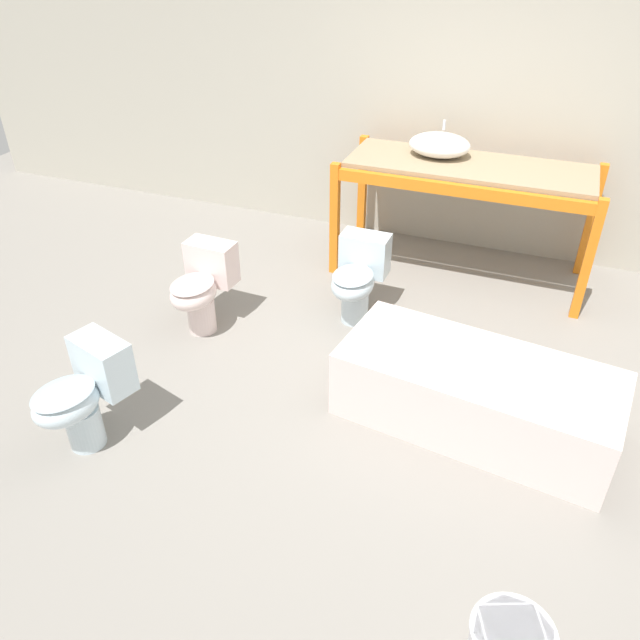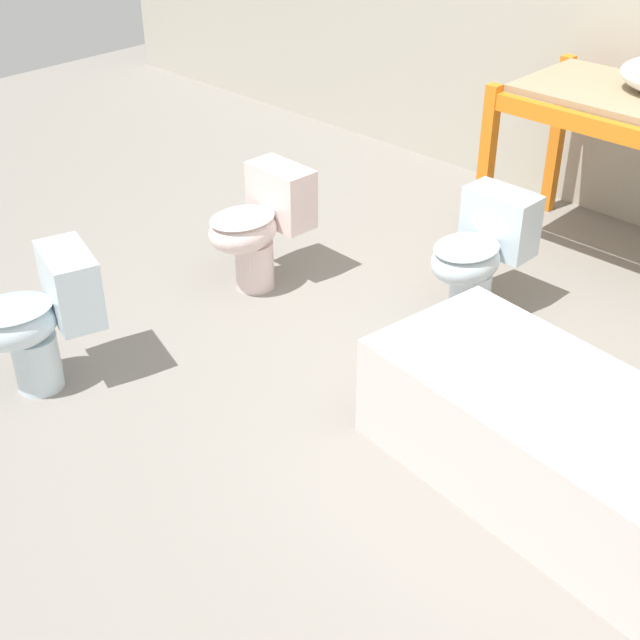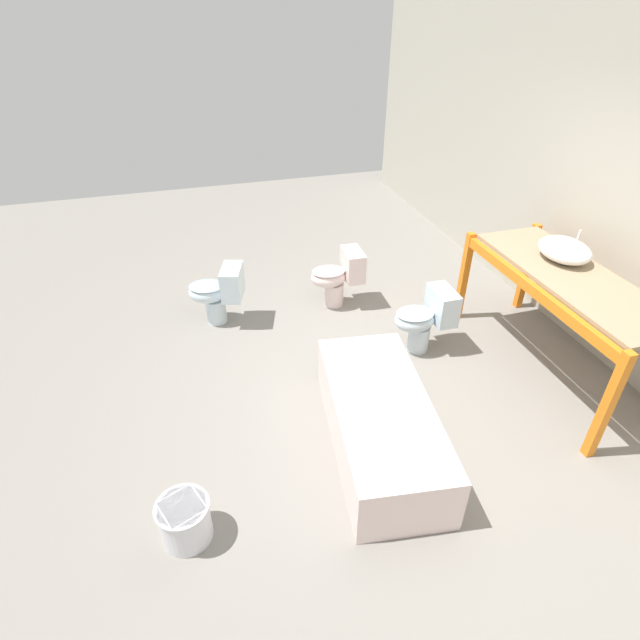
{
  "view_description": "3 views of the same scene",
  "coord_description": "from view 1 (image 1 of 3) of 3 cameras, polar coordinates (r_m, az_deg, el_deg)",
  "views": [
    {
      "loc": [
        0.68,
        -3.29,
        2.69
      ],
      "look_at": [
        -0.41,
        -0.48,
        0.68
      ],
      "focal_mm": 35.0,
      "sensor_mm": 36.0,
      "label": 1
    },
    {
      "loc": [
        1.62,
        -2.77,
        2.43
      ],
      "look_at": [
        -0.43,
        -0.63,
        0.57
      ],
      "focal_mm": 50.0,
      "sensor_mm": 36.0,
      "label": 2
    },
    {
      "loc": [
        2.99,
        -1.47,
        2.99
      ],
      "look_at": [
        -0.5,
        -0.44,
        0.55
      ],
      "focal_mm": 28.0,
      "sensor_mm": 36.0,
      "label": 3
    }
  ],
  "objects": [
    {
      "name": "ground_plane",
      "position": [
        4.3,
        7.39,
        -5.31
      ],
      "size": [
        12.0,
        12.0,
        0.0
      ],
      "primitive_type": "plane",
      "color": "gray"
    },
    {
      "name": "sink_basin",
      "position": [
        5.33,
        10.88,
        15.45
      ],
      "size": [
        0.5,
        0.4,
        0.26
      ],
      "color": "white",
      "rests_on": "shelving_rack"
    },
    {
      "name": "warehouse_wall_rear",
      "position": [
        5.66,
        14.88,
        21.6
      ],
      "size": [
        10.8,
        0.08,
        3.2
      ],
      "color": "#B2AD9E",
      "rests_on": "ground_plane"
    },
    {
      "name": "shelving_rack",
      "position": [
        5.28,
        13.37,
        12.33
      ],
      "size": [
        2.07,
        0.83,
        0.98
      ],
      "color": "orange",
      "rests_on": "ground_plane"
    },
    {
      "name": "toilet_far",
      "position": [
        4.7,
        3.46,
        3.98
      ],
      "size": [
        0.37,
        0.57,
        0.64
      ],
      "rotation": [
        0.0,
        0.0,
        -0.02
      ],
      "color": "silver",
      "rests_on": "ground_plane"
    },
    {
      "name": "toilet_near",
      "position": [
        4.66,
        -10.78,
        3.13
      ],
      "size": [
        0.37,
        0.58,
        0.64
      ],
      "rotation": [
        0.0,
        0.0,
        -0.04
      ],
      "color": "silver",
      "rests_on": "ground_plane"
    },
    {
      "name": "bathtub_main",
      "position": [
        3.88,
        14.07,
        -6.18
      ],
      "size": [
        1.71,
        0.92,
        0.46
      ],
      "rotation": [
        0.0,
        0.0,
        -0.13
      ],
      "color": "silver",
      "rests_on": "ground_plane"
    },
    {
      "name": "toilet_extra",
      "position": [
        3.84,
        -20.87,
        -6.22
      ],
      "size": [
        0.49,
        0.64,
        0.64
      ],
      "rotation": [
        0.0,
        0.0,
        -0.3
      ],
      "color": "silver",
      "rests_on": "ground_plane"
    }
  ]
}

